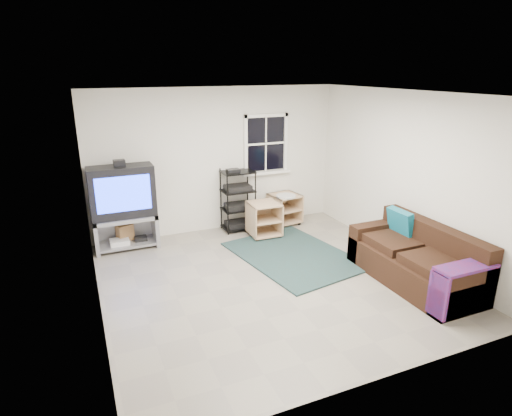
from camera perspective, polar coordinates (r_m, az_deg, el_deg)
name	(u,v)px	position (r m, az deg, el deg)	size (l,w,h in m)	color
room	(266,148)	(8.12, 1.32, 8.06)	(4.60, 4.62, 4.60)	gray
tv_unit	(123,201)	(7.35, -17.33, 0.95)	(1.03, 0.51, 1.51)	gray
av_rack	(238,204)	(7.93, -2.41, 0.56)	(0.58, 0.42, 1.16)	black
side_table_left	(263,218)	(7.70, 0.97, -1.31)	(0.55, 0.55, 0.63)	tan
side_table_right	(284,206)	(8.32, 3.71, 0.20)	(0.60, 0.61, 0.61)	tan
sofa	(416,261)	(6.47, 20.61, -6.63)	(0.87, 1.97, 0.90)	black
shag_rug	(294,255)	(7.00, 5.05, -6.28)	(1.54, 2.12, 0.03)	black
paper_bag	(125,235)	(7.65, -17.04, -3.44)	(0.26, 0.17, 0.38)	olive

